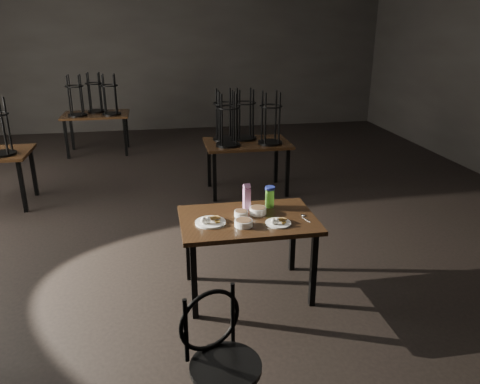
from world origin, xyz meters
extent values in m
plane|color=black|center=(0.00, 0.00, 0.00)|extent=(12.00, 12.00, 0.00)
cube|color=black|center=(0.00, 6.00, 1.60)|extent=(10.00, 0.04, 3.20)
cube|color=black|center=(0.53, -1.13, 0.73)|extent=(1.20, 0.80, 0.04)
cube|color=black|center=(0.01, -1.45, 0.35)|extent=(0.05, 0.05, 0.71)
cube|color=black|center=(1.05, -1.45, 0.35)|extent=(0.05, 0.05, 0.71)
cube|color=black|center=(0.01, -0.81, 0.35)|extent=(0.05, 0.05, 0.71)
cube|color=black|center=(1.05, -0.81, 0.35)|extent=(0.05, 0.05, 0.71)
cylinder|color=white|center=(0.19, -1.18, 0.76)|extent=(0.27, 0.27, 0.02)
cube|color=olive|center=(0.19, -1.14, 0.81)|extent=(0.10, 0.09, 0.04)
cube|color=olive|center=(0.23, -1.14, 0.81)|extent=(0.11, 0.11, 0.03)
ellipsoid|color=white|center=(0.12, -1.22, 0.80)|extent=(0.05, 0.05, 0.06)
ellipsoid|color=white|center=(0.16, -1.22, 0.80)|extent=(0.05, 0.05, 0.06)
cylinder|color=white|center=(0.76, -1.30, 0.76)|extent=(0.22, 0.22, 0.01)
cube|color=olive|center=(0.77, -1.26, 0.80)|extent=(0.08, 0.08, 0.04)
cube|color=olive|center=(0.79, -1.26, 0.80)|extent=(0.09, 0.09, 0.03)
ellipsoid|color=white|center=(0.71, -1.33, 0.79)|extent=(0.04, 0.04, 0.05)
ellipsoid|color=white|center=(0.74, -1.33, 0.79)|extent=(0.04, 0.04, 0.05)
cylinder|color=white|center=(0.48, -1.08, 0.77)|extent=(0.12, 0.12, 0.05)
cylinder|color=brown|center=(0.48, -1.08, 0.79)|extent=(0.10, 0.10, 0.01)
cylinder|color=white|center=(0.64, -1.05, 0.78)|extent=(0.15, 0.15, 0.06)
cylinder|color=brown|center=(0.64, -1.05, 0.80)|extent=(0.13, 0.13, 0.01)
cylinder|color=white|center=(0.46, -1.29, 0.78)|extent=(0.16, 0.16, 0.05)
cylinder|color=brown|center=(0.46, -1.29, 0.80)|extent=(0.13, 0.13, 0.01)
cube|color=#911A7F|center=(0.56, -0.91, 0.85)|extent=(0.07, 0.07, 0.20)
cube|color=#911A7F|center=(0.56, -0.91, 0.96)|extent=(0.07, 0.07, 0.06)
cylinder|color=#72DD41|center=(0.78, -0.91, 0.84)|extent=(0.09, 0.09, 0.17)
cylinder|color=navy|center=(0.78, -0.91, 0.94)|extent=(0.10, 0.10, 0.03)
ellipsoid|color=silver|center=(1.03, -1.17, 0.75)|extent=(0.05, 0.06, 0.01)
cube|color=silver|center=(1.03, -1.26, 0.75)|extent=(0.05, 0.11, 0.00)
cylinder|color=black|center=(0.09, -2.66, 0.48)|extent=(0.43, 0.43, 0.03)
torus|color=black|center=(0.03, -2.49, 0.70)|extent=(0.39, 0.18, 0.41)
cylinder|color=black|center=(0.22, -2.54, 0.24)|extent=(0.03, 0.03, 0.48)
cube|color=black|center=(-1.99, 1.28, 0.35)|extent=(0.05, 0.05, 0.71)
cube|color=black|center=(-1.99, 1.92, 0.35)|extent=(0.05, 0.05, 0.71)
cylinder|color=black|center=(-2.21, 1.45, 0.77)|extent=(0.34, 0.34, 0.03)
cylinder|color=black|center=(-2.11, 1.55, 1.13)|extent=(0.03, 0.03, 0.70)
cylinder|color=black|center=(-2.11, 1.36, 1.13)|extent=(0.03, 0.03, 0.70)
cube|color=black|center=(1.05, 1.54, 0.73)|extent=(1.20, 0.80, 0.04)
cube|color=black|center=(0.53, 1.22, 0.35)|extent=(0.05, 0.05, 0.71)
cube|color=black|center=(1.57, 1.22, 0.35)|extent=(0.05, 0.05, 0.71)
cube|color=black|center=(0.53, 1.86, 0.35)|extent=(0.05, 0.05, 0.71)
cube|color=black|center=(1.57, 1.86, 0.35)|extent=(0.05, 0.05, 0.71)
cylinder|color=black|center=(0.75, 1.39, 0.77)|extent=(0.34, 0.34, 0.03)
torus|color=black|center=(0.75, 1.39, 1.27)|extent=(0.32, 0.32, 0.02)
cylinder|color=black|center=(0.85, 1.49, 1.13)|extent=(0.03, 0.03, 0.70)
cylinder|color=black|center=(0.65, 1.49, 1.13)|extent=(0.03, 0.03, 0.70)
cylinder|color=black|center=(0.65, 1.29, 1.13)|extent=(0.03, 0.03, 0.70)
cylinder|color=black|center=(0.85, 1.29, 1.13)|extent=(0.03, 0.03, 0.70)
cylinder|color=black|center=(1.35, 1.39, 0.77)|extent=(0.34, 0.34, 0.03)
torus|color=black|center=(1.35, 1.39, 1.27)|extent=(0.32, 0.32, 0.02)
cylinder|color=black|center=(1.45, 1.49, 1.13)|extent=(0.03, 0.03, 0.70)
cylinder|color=black|center=(1.25, 1.49, 1.13)|extent=(0.03, 0.03, 0.70)
cylinder|color=black|center=(1.25, 1.29, 1.13)|extent=(0.03, 0.03, 0.70)
cylinder|color=black|center=(1.45, 1.29, 1.13)|extent=(0.03, 0.03, 0.70)
cylinder|color=black|center=(1.05, 1.72, 0.77)|extent=(0.34, 0.34, 0.03)
torus|color=black|center=(1.05, 1.72, 1.27)|extent=(0.32, 0.32, 0.02)
cylinder|color=black|center=(1.15, 1.82, 1.13)|extent=(0.03, 0.03, 0.70)
cylinder|color=black|center=(0.95, 1.82, 1.13)|extent=(0.03, 0.03, 0.70)
cylinder|color=black|center=(0.95, 1.62, 1.13)|extent=(0.03, 0.03, 0.70)
cylinder|color=black|center=(1.15, 1.62, 1.13)|extent=(0.03, 0.03, 0.70)
cylinder|color=black|center=(0.75, 1.72, 0.77)|extent=(0.34, 0.34, 0.03)
torus|color=black|center=(0.75, 1.72, 1.27)|extent=(0.32, 0.32, 0.02)
cylinder|color=black|center=(0.85, 1.82, 1.13)|extent=(0.03, 0.03, 0.70)
cylinder|color=black|center=(0.65, 1.82, 1.13)|extent=(0.03, 0.03, 0.70)
cylinder|color=black|center=(0.65, 1.62, 1.13)|extent=(0.03, 0.03, 0.70)
cylinder|color=black|center=(0.85, 1.62, 1.13)|extent=(0.03, 0.03, 0.70)
cube|color=black|center=(-1.32, 4.14, 0.73)|extent=(1.20, 0.80, 0.04)
cube|color=black|center=(-1.84, 3.82, 0.35)|extent=(0.05, 0.05, 0.71)
cube|color=black|center=(-0.80, 3.82, 0.35)|extent=(0.05, 0.05, 0.71)
cube|color=black|center=(-1.84, 4.46, 0.35)|extent=(0.05, 0.05, 0.71)
cube|color=black|center=(-0.80, 4.46, 0.35)|extent=(0.05, 0.05, 0.71)
cylinder|color=black|center=(-1.62, 3.99, 0.77)|extent=(0.34, 0.34, 0.03)
torus|color=black|center=(-1.62, 3.99, 1.27)|extent=(0.32, 0.32, 0.02)
cylinder|color=black|center=(-1.52, 4.09, 1.13)|extent=(0.03, 0.03, 0.70)
cylinder|color=black|center=(-1.72, 4.09, 1.13)|extent=(0.03, 0.03, 0.70)
cylinder|color=black|center=(-1.72, 3.89, 1.13)|extent=(0.03, 0.03, 0.70)
cylinder|color=black|center=(-1.52, 3.89, 1.13)|extent=(0.03, 0.03, 0.70)
cylinder|color=black|center=(-1.02, 3.99, 0.77)|extent=(0.34, 0.34, 0.03)
torus|color=black|center=(-1.02, 3.99, 1.27)|extent=(0.32, 0.32, 0.02)
cylinder|color=black|center=(-0.92, 4.09, 1.13)|extent=(0.03, 0.03, 0.70)
cylinder|color=black|center=(-1.12, 4.09, 1.13)|extent=(0.03, 0.03, 0.70)
cylinder|color=black|center=(-1.12, 3.89, 1.13)|extent=(0.03, 0.03, 0.70)
cylinder|color=black|center=(-0.92, 3.89, 1.13)|extent=(0.03, 0.03, 0.70)
cylinder|color=black|center=(-1.32, 4.32, 0.77)|extent=(0.34, 0.34, 0.03)
torus|color=black|center=(-1.32, 4.32, 1.27)|extent=(0.32, 0.32, 0.02)
cylinder|color=black|center=(-1.22, 4.42, 1.13)|extent=(0.03, 0.03, 0.70)
cylinder|color=black|center=(-1.42, 4.42, 1.13)|extent=(0.03, 0.03, 0.70)
cylinder|color=black|center=(-1.42, 4.22, 1.13)|extent=(0.03, 0.03, 0.70)
cylinder|color=black|center=(-1.22, 4.22, 1.13)|extent=(0.03, 0.03, 0.70)
camera|label=1|loc=(-0.22, -4.86, 2.41)|focal=35.00mm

